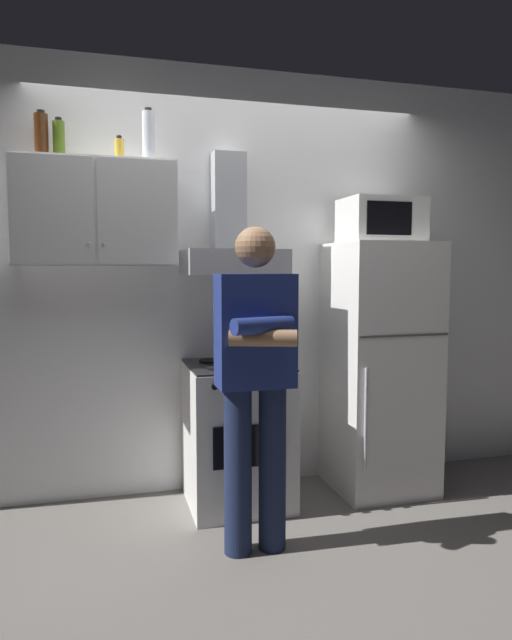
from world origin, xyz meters
name	(u,v)px	position (x,y,z in m)	size (l,w,h in m)	color
ground_plane	(256,519)	(0.00, 0.00, 0.00)	(7.00, 7.00, 0.00)	slate
back_wall_tiled	(232,282)	(0.00, 0.60, 1.35)	(4.80, 0.10, 2.70)	white
upper_cabinet	(96,214)	(-0.85, 0.37, 1.75)	(0.90, 0.37, 0.60)	silver
stove_oven	(237,434)	(-0.05, 0.25, 0.43)	(0.60, 0.62, 0.87)	white
range_hood	(232,242)	(-0.05, 0.38, 1.60)	(0.60, 0.44, 0.75)	#B7BABF
refrigerator	(380,367)	(0.90, 0.25, 0.80)	(0.60, 0.62, 1.60)	white
microwave	(381,221)	(0.90, 0.27, 1.74)	(0.48, 0.37, 0.28)	silver
person_standing	(256,377)	(-0.10, -0.36, 0.90)	(0.38, 0.33, 1.64)	#192342
bottle_vodka_clear	(149,136)	(-0.55, 0.35, 2.20)	(0.07, 0.07, 0.30)	silver
bottle_spice_jar	(119,150)	(-0.71, 0.39, 2.12)	(0.05, 0.05, 0.15)	gold
bottle_rum_dark	(41,136)	(-1.13, 0.42, 2.18)	(0.08, 0.08, 0.27)	#47230F
bottle_olive_oil	(59,140)	(-1.04, 0.41, 2.16)	(0.07, 0.07, 0.23)	#4C6B19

